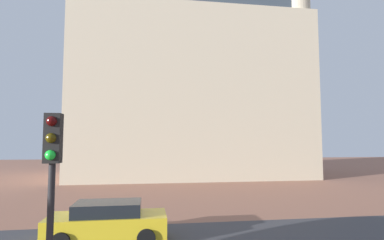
# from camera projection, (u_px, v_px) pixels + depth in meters

# --- Properties ---
(landmark_building) EXTENTS (24.57, 13.35, 31.54)m
(landmark_building) POSITION_uv_depth(u_px,v_px,m) (188.00, 85.00, 34.20)
(landmark_building) COLOR beige
(landmark_building) RESTS_ON ground_plane
(car_yellow) EXTENTS (4.25, 1.94, 1.43)m
(car_yellow) POSITION_uv_depth(u_px,v_px,m) (108.00, 222.00, 10.93)
(car_yellow) COLOR gold
(car_yellow) RESTS_ON ground_plane
(traffic_light_pole) EXTENTS (0.28, 0.34, 4.13)m
(traffic_light_pole) POSITION_uv_depth(u_px,v_px,m) (51.00, 181.00, 5.33)
(traffic_light_pole) COLOR black
(traffic_light_pole) RESTS_ON ground_plane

